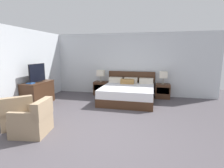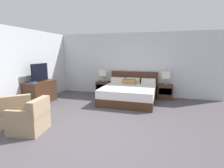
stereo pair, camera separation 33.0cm
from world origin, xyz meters
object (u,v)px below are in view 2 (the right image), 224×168
Objects in this scene: nightstand_right at (165,92)px; nightstand_left at (103,88)px; bed at (129,93)px; book_red_cover at (33,82)px; armchair_by_window at (16,112)px; tv at (40,73)px; table_lamp_left at (103,73)px; dresser at (41,92)px; table_lamp_right at (166,75)px; armchair_companion at (30,119)px.

nightstand_left is at bearing 180.00° from nightstand_right.
bed is 1.43m from nightstand_left.
armchair_by_window is (0.63, -1.35, -0.50)m from book_red_cover.
nightstand_left is 0.57× the size of armchair_by_window.
tv is at bearing -159.70° from bed.
dresser is (-1.67, -1.82, -0.51)m from table_lamp_left.
bed is at bearing -29.64° from table_lamp_left.
nightstand_left is 0.70× the size of tv.
tv is (-1.67, -1.78, 0.16)m from table_lamp_left.
nightstand_right is at bearing 29.56° from bed.
table_lamp_right is (-0.00, 0.00, 0.63)m from nightstand_right.
table_lamp_left is (-1.24, 0.71, 0.60)m from bed.
dresser is (-2.91, -1.11, 0.09)m from bed.
book_red_cover is at bearing -127.38° from table_lamp_left.
table_lamp_left reaches higher than bed.
nightstand_left is 2.57m from tv.
armchair_by_window is at bearing -134.95° from table_lamp_right.
armchair_companion is at bearing -56.86° from tv.
bed is at bearing -150.44° from nightstand_right.
nightstand_right is 1.16× the size of table_lamp_right.
nightstand_right is 2.56m from table_lamp_left.
table_lamp_left is at bearing 73.72° from armchair_by_window.
nightstand_left is at bearing -179.97° from table_lamp_right.
table_lamp_right is at bearing 23.23° from tv.
table_lamp_left reaches higher than book_red_cover.
table_lamp_right is at bearing 29.61° from bed.
armchair_companion reaches higher than nightstand_left.
bed reaches higher than dresser.
armchair_companion is at bearing -126.91° from table_lamp_right.
bed is 1.73× the size of dresser.
nightstand_left is 3.80m from armchair_companion.
nightstand_right is at bearing 23.21° from tv.
nightstand_left is 1.16× the size of table_lamp_left.
armchair_companion is at bearing -95.45° from table_lamp_left.
dresser is 1.19× the size of armchair_by_window.
table_lamp_right is 4.78m from armchair_companion.
nightstand_left is at bearing 47.32° from dresser.
bed is 4.16× the size of table_lamp_left.
dresser reaches higher than armchair_companion.
nightstand_right is 1.16× the size of table_lamp_left.
book_red_cover is 1.57m from armchair_by_window.
table_lamp_left is 3.86m from armchair_companion.
table_lamp_right is (1.24, 0.71, 0.60)m from bed.
table_lamp_right is 0.60× the size of tv.
table_lamp_left is at bearing 150.36° from bed.
nightstand_right is 0.57× the size of armchair_by_window.
dresser is at bearing -156.43° from nightstand_right.
table_lamp_right is 5.01m from armchair_by_window.
table_lamp_right is (2.48, 0.00, 0.00)m from table_lamp_left.
table_lamp_left reaches higher than nightstand_right.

